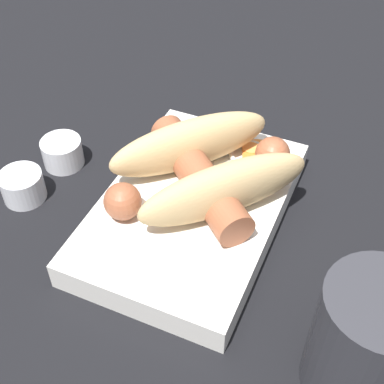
# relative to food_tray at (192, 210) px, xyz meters

# --- Properties ---
(ground_plane) EXTENTS (3.00, 3.00, 0.00)m
(ground_plane) POSITION_rel_food_tray_xyz_m (0.00, 0.00, -0.01)
(ground_plane) COLOR black
(food_tray) EXTENTS (0.25, 0.16, 0.03)m
(food_tray) POSITION_rel_food_tray_xyz_m (0.00, 0.00, 0.00)
(food_tray) COLOR silver
(food_tray) RESTS_ON ground_plane
(bread_roll) EXTENTS (0.20, 0.19, 0.05)m
(bread_roll) POSITION_rel_food_tray_xyz_m (0.02, -0.01, 0.04)
(bread_roll) COLOR tan
(bread_roll) RESTS_ON food_tray
(sausage) EXTENTS (0.15, 0.14, 0.03)m
(sausage) POSITION_rel_food_tray_xyz_m (0.02, -0.00, 0.03)
(sausage) COLOR #9E5638
(sausage) RESTS_ON food_tray
(pickled_veggies) EXTENTS (0.06, 0.07, 0.01)m
(pickled_veggies) POSITION_rel_food_tray_xyz_m (0.08, -0.04, 0.02)
(pickled_veggies) COLOR #F99E4C
(pickled_veggies) RESTS_ON food_tray
(condiment_cup_near) EXTENTS (0.04, 0.04, 0.03)m
(condiment_cup_near) POSITION_rel_food_tray_xyz_m (0.02, 0.16, -0.00)
(condiment_cup_near) COLOR white
(condiment_cup_near) RESTS_ON ground_plane
(condiment_cup_far) EXTENTS (0.04, 0.04, 0.03)m
(condiment_cup_far) POSITION_rel_food_tray_xyz_m (-0.04, 0.17, -0.00)
(condiment_cup_far) COLOR white
(condiment_cup_far) RESTS_ON ground_plane
(drink_glass) EXTENTS (0.08, 0.08, 0.11)m
(drink_glass) POSITION_rel_food_tray_xyz_m (-0.10, -0.18, 0.04)
(drink_glass) COLOR #333338
(drink_glass) RESTS_ON ground_plane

